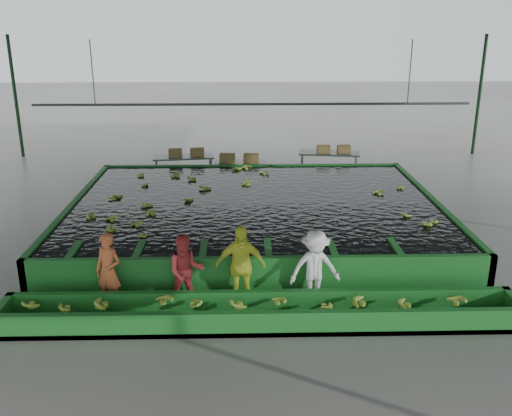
{
  "coord_description": "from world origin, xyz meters",
  "views": [
    {
      "loc": [
        -0.36,
        -13.34,
        5.64
      ],
      "look_at": [
        0.0,
        0.5,
        1.0
      ],
      "focal_mm": 40.0,
      "sensor_mm": 36.0,
      "label": 1
    }
  ],
  "objects_px": {
    "flotation_tank": "(255,215)",
    "worker_c": "(240,266)",
    "worker_a": "(109,271)",
    "worker_d": "(315,268)",
    "box_stack_mid": "(239,162)",
    "box_stack_right": "(334,152)",
    "packing_table_mid": "(241,173)",
    "worker_b": "(186,271)",
    "packing_table_left": "(184,169)",
    "sorting_trough": "(261,313)",
    "box_stack_left": "(186,156)",
    "packing_table_right": "(329,165)"
  },
  "relations": [
    {
      "from": "flotation_tank",
      "to": "worker_c",
      "type": "height_order",
      "value": "worker_c"
    },
    {
      "from": "worker_a",
      "to": "worker_d",
      "type": "height_order",
      "value": "worker_d"
    },
    {
      "from": "box_stack_mid",
      "to": "box_stack_right",
      "type": "distance_m",
      "value": 3.5
    },
    {
      "from": "worker_a",
      "to": "packing_table_mid",
      "type": "distance_m",
      "value": 9.35
    },
    {
      "from": "worker_b",
      "to": "packing_table_left",
      "type": "xyz_separation_m",
      "value": [
        -0.93,
        9.28,
        -0.28
      ]
    },
    {
      "from": "sorting_trough",
      "to": "packing_table_mid",
      "type": "relative_size",
      "value": 5.5
    },
    {
      "from": "sorting_trough",
      "to": "packing_table_left",
      "type": "relative_size",
      "value": 4.69
    },
    {
      "from": "packing_table_left",
      "to": "sorting_trough",
      "type": "bearing_deg",
      "value": -76.45
    },
    {
      "from": "flotation_tank",
      "to": "worker_b",
      "type": "relative_size",
      "value": 6.5
    },
    {
      "from": "packing_table_mid",
      "to": "box_stack_left",
      "type": "relative_size",
      "value": 1.45
    },
    {
      "from": "packing_table_mid",
      "to": "packing_table_right",
      "type": "xyz_separation_m",
      "value": [
        3.23,
        0.72,
        0.08
      ]
    },
    {
      "from": "worker_b",
      "to": "packing_table_left",
      "type": "relative_size",
      "value": 0.72
    },
    {
      "from": "worker_b",
      "to": "worker_c",
      "type": "distance_m",
      "value": 1.1
    },
    {
      "from": "worker_d",
      "to": "box_stack_left",
      "type": "bearing_deg",
      "value": 102.52
    },
    {
      "from": "packing_table_right",
      "to": "box_stack_mid",
      "type": "xyz_separation_m",
      "value": [
        -3.28,
        -0.81,
        0.33
      ]
    },
    {
      "from": "worker_b",
      "to": "packing_table_right",
      "type": "xyz_separation_m",
      "value": [
        4.34,
        9.68,
        -0.27
      ]
    },
    {
      "from": "worker_b",
      "to": "packing_table_left",
      "type": "distance_m",
      "value": 9.33
    },
    {
      "from": "flotation_tank",
      "to": "box_stack_left",
      "type": "xyz_separation_m",
      "value": [
        -2.32,
        4.92,
        0.52
      ]
    },
    {
      "from": "packing_table_left",
      "to": "box_stack_mid",
      "type": "relative_size",
      "value": 1.56
    },
    {
      "from": "worker_a",
      "to": "worker_b",
      "type": "height_order",
      "value": "worker_a"
    },
    {
      "from": "box_stack_mid",
      "to": "packing_table_right",
      "type": "bearing_deg",
      "value": 13.94
    },
    {
      "from": "worker_b",
      "to": "packing_table_mid",
      "type": "height_order",
      "value": "worker_b"
    },
    {
      "from": "flotation_tank",
      "to": "worker_c",
      "type": "xyz_separation_m",
      "value": [
        -0.4,
        -4.3,
        0.42
      ]
    },
    {
      "from": "flotation_tank",
      "to": "worker_a",
      "type": "distance_m",
      "value": 5.29
    },
    {
      "from": "worker_b",
      "to": "box_stack_left",
      "type": "height_order",
      "value": "worker_b"
    },
    {
      "from": "packing_table_left",
      "to": "flotation_tank",
      "type": "bearing_deg",
      "value": -64.0
    },
    {
      "from": "packing_table_mid",
      "to": "box_stack_left",
      "type": "height_order",
      "value": "box_stack_left"
    },
    {
      "from": "worker_c",
      "to": "box_stack_right",
      "type": "relative_size",
      "value": 1.44
    },
    {
      "from": "worker_d",
      "to": "worker_a",
      "type": "bearing_deg",
      "value": 172.11
    },
    {
      "from": "worker_c",
      "to": "box_stack_right",
      "type": "bearing_deg",
      "value": 69.18
    },
    {
      "from": "worker_a",
      "to": "worker_c",
      "type": "bearing_deg",
      "value": 23.31
    },
    {
      "from": "worker_a",
      "to": "packing_table_right",
      "type": "distance_m",
      "value": 11.33
    },
    {
      "from": "worker_a",
      "to": "box_stack_left",
      "type": "bearing_deg",
      "value": 108.74
    },
    {
      "from": "packing_table_mid",
      "to": "packing_table_right",
      "type": "relative_size",
      "value": 0.84
    },
    {
      "from": "box_stack_right",
      "to": "packing_table_left",
      "type": "bearing_deg",
      "value": -176.64
    },
    {
      "from": "worker_d",
      "to": "packing_table_mid",
      "type": "xyz_separation_m",
      "value": [
        -1.51,
        8.96,
        -0.39
      ]
    },
    {
      "from": "packing_table_mid",
      "to": "box_stack_right",
      "type": "bearing_deg",
      "value": 10.72
    },
    {
      "from": "worker_c",
      "to": "packing_table_mid",
      "type": "distance_m",
      "value": 8.97
    },
    {
      "from": "packing_table_left",
      "to": "worker_d",
      "type": "bearing_deg",
      "value": -69.11
    },
    {
      "from": "sorting_trough",
      "to": "worker_c",
      "type": "bearing_deg",
      "value": 116.67
    },
    {
      "from": "flotation_tank",
      "to": "worker_a",
      "type": "relative_size",
      "value": 6.32
    },
    {
      "from": "flotation_tank",
      "to": "packing_table_right",
      "type": "bearing_deg",
      "value": 62.21
    },
    {
      "from": "sorting_trough",
      "to": "worker_b",
      "type": "relative_size",
      "value": 6.5
    },
    {
      "from": "packing_table_right",
      "to": "box_stack_left",
      "type": "bearing_deg",
      "value": -174.97
    },
    {
      "from": "worker_a",
      "to": "worker_d",
      "type": "distance_m",
      "value": 4.17
    },
    {
      "from": "worker_d",
      "to": "packing_table_right",
      "type": "relative_size",
      "value": 0.74
    },
    {
      "from": "worker_b",
      "to": "packing_table_right",
      "type": "bearing_deg",
      "value": 54.78
    },
    {
      "from": "worker_c",
      "to": "box_stack_left",
      "type": "bearing_deg",
      "value": 100.31
    },
    {
      "from": "flotation_tank",
      "to": "worker_d",
      "type": "xyz_separation_m",
      "value": [
        1.11,
        -4.3,
        0.35
      ]
    },
    {
      "from": "worker_a",
      "to": "worker_b",
      "type": "xyz_separation_m",
      "value": [
        1.55,
        0.0,
        -0.02
      ]
    }
  ]
}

